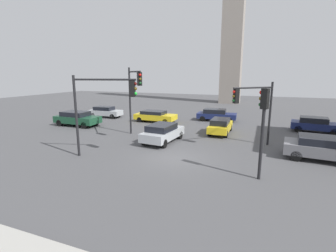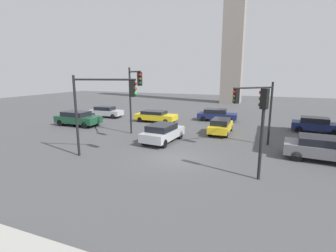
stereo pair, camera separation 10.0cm
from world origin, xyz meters
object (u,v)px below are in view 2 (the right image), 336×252
at_px(car_5, 217,115).
at_px(car_7, 106,112).
at_px(car_2, 325,148).
at_px(car_4, 316,125).
at_px(traffic_light_1, 263,117).
at_px(car_0, 221,126).
at_px(car_3, 78,118).
at_px(traffic_light_0, 254,103).
at_px(car_1, 156,116).
at_px(car_6, 163,133).
at_px(traffic_light_2, 103,99).
at_px(traffic_light_3, 134,89).

height_order(car_5, car_7, car_5).
distance_m(car_2, car_4, 8.64).
bearing_deg(car_4, traffic_light_1, -102.49).
bearing_deg(car_0, car_3, 97.27).
distance_m(traffic_light_0, car_1, 12.85).
relative_size(traffic_light_1, car_6, 1.06).
xyz_separation_m(traffic_light_2, car_4, (14.02, 13.06, -3.05)).
height_order(traffic_light_2, car_6, traffic_light_2).
xyz_separation_m(car_3, car_4, (22.77, 5.72, -0.06)).
distance_m(traffic_light_1, car_4, 14.14).
distance_m(car_0, car_7, 15.39).
bearing_deg(traffic_light_3, car_3, -147.72).
distance_m(traffic_light_0, car_6, 7.21).
distance_m(car_1, car_6, 8.65).
xyz_separation_m(traffic_light_2, car_1, (-2.02, 12.32, -3.11)).
distance_m(car_3, car_6, 11.15).
height_order(traffic_light_0, car_5, traffic_light_0).
distance_m(car_2, car_6, 11.15).
bearing_deg(car_7, car_6, -38.95).
distance_m(car_4, car_5, 10.01).
bearing_deg(car_2, car_0, 151.47).
distance_m(car_2, car_5, 14.20).
bearing_deg(car_3, car_4, 14.57).
height_order(traffic_light_2, car_2, traffic_light_2).
bearing_deg(car_4, car_5, 172.31).
height_order(traffic_light_1, car_2, traffic_light_1).
height_order(traffic_light_1, traffic_light_2, traffic_light_2).
xyz_separation_m(car_0, car_4, (8.14, 3.78, 0.01)).
bearing_deg(traffic_light_3, traffic_light_2, -35.45).
xyz_separation_m(traffic_light_3, car_2, (13.86, -0.68, -3.35)).
relative_size(traffic_light_1, car_4, 1.07).
bearing_deg(car_1, car_3, -142.84).
height_order(car_1, car_2, car_2).
bearing_deg(traffic_light_0, car_7, -64.87).
height_order(traffic_light_3, car_3, traffic_light_3).
height_order(traffic_light_0, car_7, traffic_light_0).
relative_size(traffic_light_0, car_4, 1.10).
xyz_separation_m(car_4, car_7, (-23.12, -0.25, -0.03)).
bearing_deg(car_0, car_2, -123.63).
relative_size(car_2, car_5, 1.09).
height_order(car_5, car_6, car_6).
distance_m(traffic_light_2, car_4, 19.41).
bearing_deg(car_7, traffic_light_2, -57.60).
bearing_deg(car_3, car_6, -13.25).
bearing_deg(car_6, car_7, 58.96).
distance_m(car_5, car_6, 11.06).
xyz_separation_m(car_2, car_3, (-21.97, 2.88, 0.01)).
distance_m(traffic_light_3, car_3, 9.04).
relative_size(car_1, car_4, 1.07).
relative_size(car_3, car_4, 1.09).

